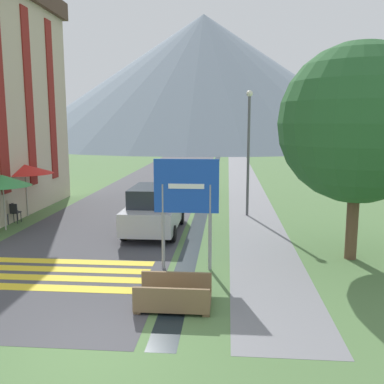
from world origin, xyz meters
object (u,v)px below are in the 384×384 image
object	(u,v)px
parked_car_near	(154,209)
cafe_umbrella_middle_green	(2,180)
cafe_chair_far_left	(14,211)
tree_by_path	(358,124)
person_seated_far	(4,209)
cafe_umbrella_rear_red	(25,169)
road_sign	(186,197)
parked_car_far	(184,179)
streetlamp	(249,143)
cafe_chair_far_right	(11,210)
footbridge	(174,297)

from	to	relation	value
parked_car_near	cafe_umbrella_middle_green	bearing A→B (deg)	-178.42
cafe_chair_far_left	tree_by_path	xyz separation A→B (m)	(12.86, -3.72, 3.67)
parked_car_near	person_seated_far	world-z (taller)	parked_car_near
cafe_umbrella_middle_green	cafe_umbrella_rear_red	xyz separation A→B (m)	(-0.33, 2.59, 0.17)
cafe_umbrella_rear_red	parked_car_near	bearing A→B (deg)	-21.09
road_sign	parked_car_far	xyz separation A→B (m)	(-1.40, 13.04, -1.23)
cafe_umbrella_rear_red	road_sign	bearing A→B (deg)	-39.63
person_seated_far	streetlamp	distance (m)	10.85
cafe_chair_far_right	road_sign	bearing A→B (deg)	-55.32
cafe_umbrella_middle_green	person_seated_far	size ratio (longest dim) A/B	1.77
streetlamp	tree_by_path	distance (m)	6.87
road_sign	cafe_chair_far_left	xyz separation A→B (m)	(-7.83, 5.13, -1.62)
parked_car_near	cafe_chair_far_left	size ratio (longest dim) A/B	5.21
parked_car_near	tree_by_path	bearing A→B (deg)	-22.25
cafe_chair_far_left	cafe_umbrella_middle_green	distance (m)	1.89
cafe_chair_far_right	person_seated_far	bearing A→B (deg)	-116.44
road_sign	cafe_chair_far_right	xyz separation A→B (m)	(-8.06, 5.29, -1.62)
cafe_chair_far_left	person_seated_far	bearing A→B (deg)	-103.19
tree_by_path	parked_car_far	bearing A→B (deg)	118.93
cafe_umbrella_rear_red	tree_by_path	world-z (taller)	tree_by_path
footbridge	parked_car_near	distance (m)	6.95
parked_car_far	cafe_umbrella_middle_green	distance (m)	11.03
road_sign	cafe_chair_far_left	distance (m)	9.50
cafe_chair_far_left	streetlamp	size ratio (longest dim) A/B	0.15
cafe_umbrella_middle_green	cafe_chair_far_left	bearing A→B (deg)	101.28
road_sign	streetlamp	world-z (taller)	streetlamp
footbridge	cafe_umbrella_rear_red	world-z (taller)	cafe_umbrella_rear_red
footbridge	tree_by_path	distance (m)	7.57
road_sign	cafe_chair_far_right	world-z (taller)	road_sign
cafe_umbrella_rear_red	person_seated_far	size ratio (longest dim) A/B	2.01
streetlamp	tree_by_path	xyz separation A→B (m)	(2.95, -6.14, 0.88)
footbridge	tree_by_path	size ratio (longest dim) A/B	0.26
parked_car_near	cafe_umbrella_rear_red	distance (m)	6.85
road_sign	parked_car_near	size ratio (longest dim) A/B	0.73
person_seated_far	tree_by_path	bearing A→B (deg)	-14.61
parked_car_near	streetlamp	xyz separation A→B (m)	(3.72, 3.41, 2.39)
parked_car_far	tree_by_path	world-z (taller)	tree_by_path
cafe_chair_far_right	cafe_umbrella_middle_green	world-z (taller)	cafe_umbrella_middle_green
parked_car_far	cafe_umbrella_rear_red	distance (m)	9.28
footbridge	streetlamp	distance (m)	10.81
footbridge	person_seated_far	distance (m)	10.96
cafe_umbrella_middle_green	tree_by_path	world-z (taller)	tree_by_path
cafe_chair_far_right	person_seated_far	xyz separation A→B (m)	(-0.04, -0.46, 0.17)
parked_car_far	streetlamp	world-z (taller)	streetlamp
cafe_umbrella_rear_red	person_seated_far	xyz separation A→B (m)	(-0.17, -1.73, -1.47)
parked_car_near	tree_by_path	xyz separation A→B (m)	(6.67, -2.73, 3.27)
footbridge	cafe_chair_far_left	world-z (taller)	cafe_chair_far_left
cafe_umbrella_middle_green	tree_by_path	xyz separation A→B (m)	(12.63, -2.56, 2.19)
cafe_chair_far_right	streetlamp	bearing A→B (deg)	-9.46
footbridge	cafe_chair_far_left	xyz separation A→B (m)	(-7.79, 7.72, 0.29)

